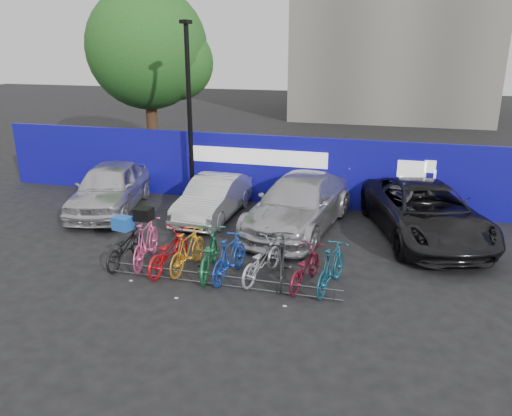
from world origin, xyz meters
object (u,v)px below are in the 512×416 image
at_px(car_3, 425,212).
at_px(bike_1, 146,242).
at_px(tree, 153,51).
at_px(bike_5, 230,257).
at_px(bike_2, 168,251).
at_px(bike_7, 282,259).
at_px(bike_9, 331,267).
at_px(car_1, 214,198).
at_px(bike_3, 188,250).
at_px(lamppost, 189,109).
at_px(bike_0, 125,247).
at_px(bike_6, 261,260).
at_px(bike_4, 208,254).
at_px(bike_8, 305,267).
at_px(bike_rack, 222,280).
at_px(car_2, 299,203).
at_px(car_0, 110,187).

distance_m(car_3, bike_1, 7.89).
distance_m(tree, bike_5, 13.03).
distance_m(bike_2, bike_7, 2.86).
bearing_deg(bike_9, car_1, -30.91).
bearing_deg(bike_5, bike_9, -170.63).
xyz_separation_m(car_3, bike_3, (-5.72, -3.90, -0.25)).
height_order(car_3, bike_9, car_3).
bearing_deg(lamppost, bike_0, -85.89).
xyz_separation_m(tree, bike_0, (3.97, -10.09, -4.60)).
distance_m(car_1, bike_6, 4.72).
relative_size(bike_4, bike_6, 1.11).
bearing_deg(bike_6, bike_8, -169.50).
bearing_deg(lamppost, car_1, -47.20).
relative_size(bike_7, bike_8, 1.09).
xyz_separation_m(lamppost, bike_5, (3.22, -5.49, -2.74)).
bearing_deg(bike_6, car_1, -41.78).
distance_m(bike_3, bike_9, 3.56).
xyz_separation_m(bike_rack, bike_7, (1.27, 0.67, 0.41)).
bearing_deg(bike_0, tree, -67.98).
height_order(bike_2, bike_4, bike_4).
bearing_deg(car_2, car_3, 12.17).
relative_size(car_1, bike_9, 2.22).
bearing_deg(bike_2, car_0, -39.56).
xyz_separation_m(lamppost, bike_9, (5.64, -5.43, -2.73)).
height_order(tree, bike_0, tree).
height_order(bike_4, bike_6, bike_4).
bearing_deg(car_0, bike_8, -40.66).
bearing_deg(car_0, bike_5, -48.37).
bearing_deg(car_3, car_2, 165.77).
xyz_separation_m(car_0, bike_2, (3.90, -3.81, -0.31)).
bearing_deg(car_0, bike_3, -53.78).
relative_size(lamppost, bike_2, 3.25).
distance_m(tree, bike_rack, 13.55).
distance_m(tree, car_3, 13.61).
height_order(tree, car_3, tree).
distance_m(bike_5, bike_7, 1.26).
height_order(car_3, bike_7, car_3).
bearing_deg(bike_7, bike_rack, 17.00).
distance_m(car_1, bike_4, 4.19).
height_order(car_2, bike_1, car_2).
distance_m(tree, car_0, 7.74).
distance_m(car_3, bike_7, 5.12).
xyz_separation_m(bike_2, bike_3, (0.47, 0.12, 0.03)).
bearing_deg(bike_3, bike_0, 8.47).
bearing_deg(car_1, bike_5, -63.57).
bearing_deg(car_0, bike_rack, -51.90).
xyz_separation_m(bike_0, bike_5, (2.83, -0.06, 0.07)).
bearing_deg(tree, bike_2, -62.91).
xyz_separation_m(bike_5, bike_8, (1.81, 0.09, -0.08)).
relative_size(bike_rack, bike_4, 2.80).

